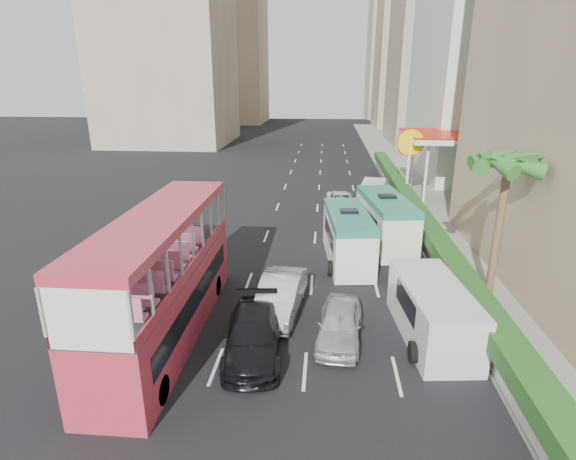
# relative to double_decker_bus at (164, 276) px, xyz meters

# --- Properties ---
(ground_plane) EXTENTS (200.00, 200.00, 0.00)m
(ground_plane) POSITION_rel_double_decker_bus_xyz_m (6.00, 0.00, -2.53)
(ground_plane) COLOR black
(ground_plane) RESTS_ON ground
(double_decker_bus) EXTENTS (2.50, 11.00, 5.06)m
(double_decker_bus) POSITION_rel_double_decker_bus_xyz_m (0.00, 0.00, 0.00)
(double_decker_bus) COLOR #B82D3F
(double_decker_bus) RESTS_ON ground
(car_silver_lane_a) EXTENTS (2.21, 5.02, 1.60)m
(car_silver_lane_a) POSITION_rel_double_decker_bus_xyz_m (4.29, 2.15, -2.53)
(car_silver_lane_a) COLOR silver
(car_silver_lane_a) RESTS_ON ground
(car_silver_lane_b) EXTENTS (2.06, 4.27, 1.41)m
(car_silver_lane_b) POSITION_rel_double_decker_bus_xyz_m (6.85, 0.14, -2.53)
(car_silver_lane_b) COLOR silver
(car_silver_lane_b) RESTS_ON ground
(car_black) EXTENTS (2.53, 5.24, 1.47)m
(car_black) POSITION_rel_double_decker_bus_xyz_m (3.61, -0.97, -2.53)
(car_black) COLOR black
(car_black) RESTS_ON ground
(van_asset) EXTENTS (2.33, 4.57, 1.24)m
(van_asset) POSITION_rel_double_decker_bus_xyz_m (7.41, 18.94, -2.53)
(van_asset) COLOR silver
(van_asset) RESTS_ON ground
(minibus_near) EXTENTS (2.75, 6.55, 2.82)m
(minibus_near) POSITION_rel_double_decker_bus_xyz_m (7.49, 8.34, -1.12)
(minibus_near) COLOR silver
(minibus_near) RESTS_ON ground
(minibus_far) EXTENTS (3.21, 6.96, 2.97)m
(minibus_far) POSITION_rel_double_decker_bus_xyz_m (9.89, 11.20, -1.05)
(minibus_far) COLOR silver
(minibus_far) RESTS_ON ground
(panel_van_near) EXTENTS (2.77, 5.73, 2.21)m
(panel_van_near) POSITION_rel_double_decker_bus_xyz_m (10.48, 0.66, -1.42)
(panel_van_near) COLOR silver
(panel_van_near) RESTS_ON ground
(panel_van_far) EXTENTS (2.58, 4.78, 1.81)m
(panel_van_far) POSITION_rel_double_decker_bus_xyz_m (10.01, 20.20, -1.62)
(panel_van_far) COLOR silver
(panel_van_far) RESTS_ON ground
(sidewalk) EXTENTS (6.00, 120.00, 0.18)m
(sidewalk) POSITION_rel_double_decker_bus_xyz_m (15.00, 25.00, -2.44)
(sidewalk) COLOR #99968C
(sidewalk) RESTS_ON ground
(kerb_wall) EXTENTS (0.30, 44.00, 1.00)m
(kerb_wall) POSITION_rel_double_decker_bus_xyz_m (12.20, 14.00, -1.85)
(kerb_wall) COLOR silver
(kerb_wall) RESTS_ON sidewalk
(hedge) EXTENTS (1.10, 44.00, 0.70)m
(hedge) POSITION_rel_double_decker_bus_xyz_m (12.20, 14.00, -1.00)
(hedge) COLOR #2D6626
(hedge) RESTS_ON kerb_wall
(palm_tree) EXTENTS (0.36, 0.36, 6.40)m
(palm_tree) POSITION_rel_double_decker_bus_xyz_m (13.80, 4.00, 0.85)
(palm_tree) COLOR brown
(palm_tree) RESTS_ON sidewalk
(shell_station) EXTENTS (6.50, 8.00, 5.50)m
(shell_station) POSITION_rel_double_decker_bus_xyz_m (16.00, 23.00, 0.22)
(shell_station) COLOR silver
(shell_station) RESTS_ON ground
(tower_far_a) EXTENTS (14.00, 14.00, 44.00)m
(tower_far_a) POSITION_rel_double_decker_bus_xyz_m (23.00, 82.00, 19.47)
(tower_far_a) COLOR tan
(tower_far_a) RESTS_ON ground
(tower_far_b) EXTENTS (14.00, 14.00, 40.00)m
(tower_far_b) POSITION_rel_double_decker_bus_xyz_m (23.00, 104.00, 17.47)
(tower_far_b) COLOR #B1A08B
(tower_far_b) RESTS_ON ground
(tower_left_b) EXTENTS (16.00, 16.00, 46.00)m
(tower_left_b) POSITION_rel_double_decker_bus_xyz_m (-16.00, 90.00, 20.47)
(tower_left_b) COLOR tan
(tower_left_b) RESTS_ON ground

